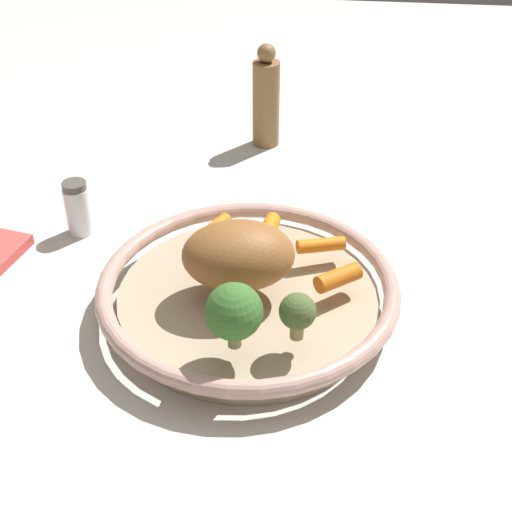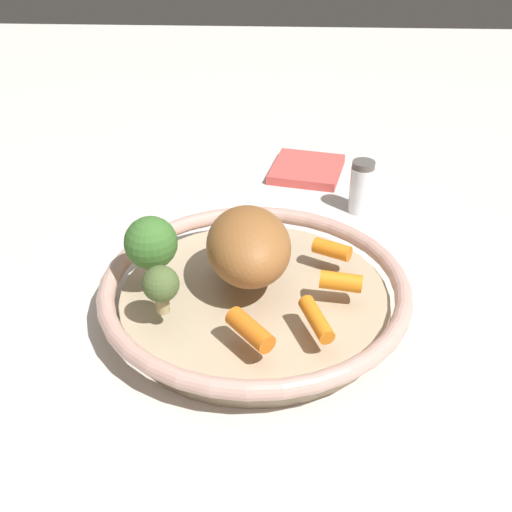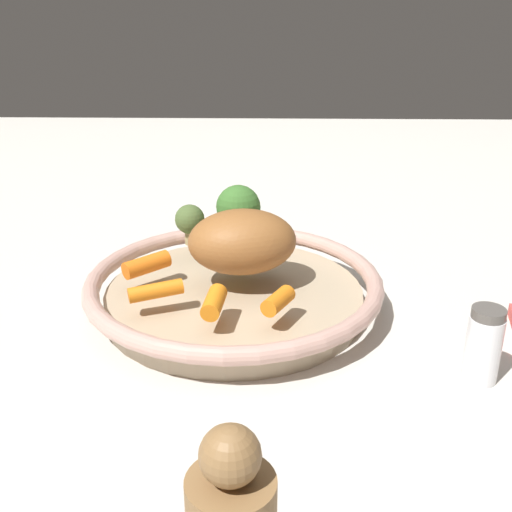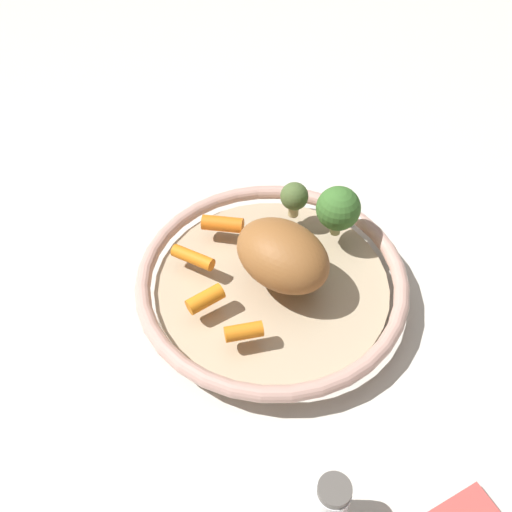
# 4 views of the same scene
# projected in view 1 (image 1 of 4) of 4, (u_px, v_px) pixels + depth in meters

# --- Properties ---
(ground_plane) EXTENTS (2.51, 2.51, 0.00)m
(ground_plane) POSITION_uv_depth(u_px,v_px,m) (248.00, 311.00, 0.86)
(ground_plane) COLOR beige
(serving_bowl) EXTENTS (0.35, 0.35, 0.05)m
(serving_bowl) POSITION_uv_depth(u_px,v_px,m) (248.00, 294.00, 0.84)
(serving_bowl) COLOR tan
(serving_bowl) RESTS_ON ground_plane
(roast_chicken_piece) EXTENTS (0.14, 0.11, 0.07)m
(roast_chicken_piece) POSITION_uv_depth(u_px,v_px,m) (238.00, 255.00, 0.80)
(roast_chicken_piece) COLOR #945C2D
(roast_chicken_piece) RESTS_ON serving_bowl
(baby_carrot_back) EXTENTS (0.04, 0.05, 0.02)m
(baby_carrot_back) POSITION_uv_depth(u_px,v_px,m) (216.00, 227.00, 0.90)
(baby_carrot_back) COLOR orange
(baby_carrot_back) RESTS_ON serving_bowl
(baby_carrot_near_rim) EXTENTS (0.06, 0.04, 0.02)m
(baby_carrot_near_rim) POSITION_uv_depth(u_px,v_px,m) (321.00, 245.00, 0.87)
(baby_carrot_near_rim) COLOR orange
(baby_carrot_near_rim) RESTS_ON serving_bowl
(baby_carrot_center) EXTENTS (0.02, 0.05, 0.02)m
(baby_carrot_center) POSITION_uv_depth(u_px,v_px,m) (269.00, 228.00, 0.90)
(baby_carrot_center) COLOR orange
(baby_carrot_center) RESTS_ON serving_bowl
(baby_carrot_right) EXTENTS (0.06, 0.05, 0.02)m
(baby_carrot_right) POSITION_uv_depth(u_px,v_px,m) (338.00, 276.00, 0.82)
(baby_carrot_right) COLOR orange
(baby_carrot_right) RESTS_ON serving_bowl
(broccoli_floret_large) EXTENTS (0.06, 0.06, 0.07)m
(broccoli_floret_large) POSITION_uv_depth(u_px,v_px,m) (229.00, 312.00, 0.71)
(broccoli_floret_large) COLOR tan
(broccoli_floret_large) RESTS_ON serving_bowl
(broccoli_floret_edge) EXTENTS (0.04, 0.04, 0.05)m
(broccoli_floret_edge) POSITION_uv_depth(u_px,v_px,m) (298.00, 312.00, 0.73)
(broccoli_floret_edge) COLOR tan
(broccoli_floret_edge) RESTS_ON serving_bowl
(salt_shaker) EXTENTS (0.03, 0.03, 0.08)m
(salt_shaker) POSITION_uv_depth(u_px,v_px,m) (78.00, 208.00, 0.97)
(salt_shaker) COLOR white
(salt_shaker) RESTS_ON ground_plane
(pepper_mill) EXTENTS (0.04, 0.04, 0.17)m
(pepper_mill) POSITION_uv_depth(u_px,v_px,m) (266.00, 100.00, 1.16)
(pepper_mill) COLOR olive
(pepper_mill) RESTS_ON ground_plane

